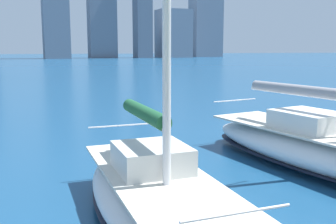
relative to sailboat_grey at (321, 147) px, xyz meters
name	(u,v)px	position (x,y,z in m)	size (l,w,h in m)	color
city_skyline	(1,5)	(12.09, -150.14, 18.65)	(174.54, 21.32, 46.90)	gray
sailboat_grey	(321,147)	(0.00, 0.00, 0.00)	(3.98, 9.42, 11.73)	silver
sailboat_forest	(158,192)	(5.77, 1.66, -0.03)	(2.58, 6.96, 11.71)	silver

